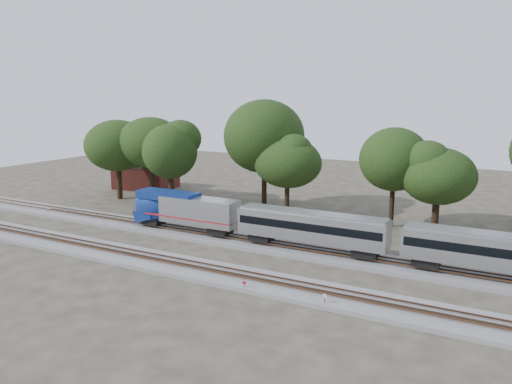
% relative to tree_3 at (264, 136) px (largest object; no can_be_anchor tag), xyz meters
% --- Properties ---
extents(ground, '(160.00, 160.00, 0.00)m').
position_rel_tree_3_xyz_m(ground, '(8.18, -23.00, -10.52)').
color(ground, '#383328').
rests_on(ground, ground).
extents(track_far, '(160.00, 5.00, 0.73)m').
position_rel_tree_3_xyz_m(track_far, '(8.18, -17.00, -10.31)').
color(track_far, slate).
rests_on(track_far, ground).
extents(track_near, '(160.00, 5.00, 0.73)m').
position_rel_tree_3_xyz_m(track_near, '(8.18, -27.00, -10.31)').
color(track_near, slate).
rests_on(track_near, ground).
extents(switch_stand_red, '(0.30, 0.07, 0.96)m').
position_rel_tree_3_xyz_m(switch_stand_red, '(13.12, -29.13, -9.91)').
color(switch_stand_red, '#512D19').
rests_on(switch_stand_red, ground).
extents(switch_stand_white, '(0.36, 0.07, 1.13)m').
position_rel_tree_3_xyz_m(switch_stand_white, '(20.27, -28.89, -9.80)').
color(switch_stand_white, '#512D19').
rests_on(switch_stand_white, ground).
extents(switch_lever, '(0.57, 0.45, 0.30)m').
position_rel_tree_3_xyz_m(switch_lever, '(13.21, -28.82, -10.37)').
color(switch_lever, '#512D19').
rests_on(switch_lever, ground).
extents(brick_building, '(10.88, 8.34, 4.82)m').
position_rel_tree_3_xyz_m(brick_building, '(-25.70, 3.89, -8.09)').
color(brick_building, maroon).
rests_on(brick_building, ground).
extents(tree_0, '(8.70, 8.70, 12.27)m').
position_rel_tree_3_xyz_m(tree_0, '(-23.26, -5.28, -1.97)').
color(tree_0, black).
rests_on(tree_0, ground).
extents(tree_1, '(9.40, 9.40, 13.26)m').
position_rel_tree_3_xyz_m(tree_1, '(-17.23, -4.49, -1.28)').
color(tree_1, black).
rests_on(tree_1, ground).
extents(tree_2, '(8.63, 8.63, 12.16)m').
position_rel_tree_3_xyz_m(tree_2, '(-11.21, -7.53, -2.05)').
color(tree_2, black).
rests_on(tree_2, ground).
extents(tree_3, '(10.70, 10.70, 15.09)m').
position_rel_tree_3_xyz_m(tree_3, '(0.00, 0.00, 0.00)').
color(tree_3, black).
rests_on(tree_3, ground).
extents(tree_4, '(7.44, 7.44, 10.49)m').
position_rel_tree_3_xyz_m(tree_4, '(4.81, -2.43, -3.22)').
color(tree_4, black).
rests_on(tree_4, ground).
extents(tree_5, '(8.73, 8.73, 12.30)m').
position_rel_tree_3_xyz_m(tree_5, '(19.04, -1.81, -1.95)').
color(tree_5, black).
rests_on(tree_5, ground).
extents(tree_6, '(7.13, 7.13, 10.05)m').
position_rel_tree_3_xyz_m(tree_6, '(24.43, -2.54, -3.53)').
color(tree_6, black).
rests_on(tree_6, ground).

